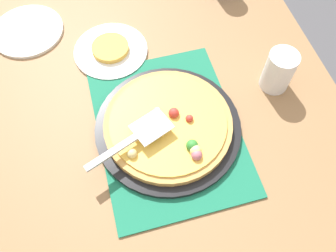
# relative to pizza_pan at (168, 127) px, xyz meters

# --- Properties ---
(ground_plane) EXTENTS (8.00, 8.00, 0.00)m
(ground_plane) POSITION_rel_pizza_pan_xyz_m (0.00, 0.00, -0.76)
(ground_plane) COLOR #4C4C51
(dining_table) EXTENTS (1.40, 1.00, 0.75)m
(dining_table) POSITION_rel_pizza_pan_xyz_m (0.00, 0.00, -0.12)
(dining_table) COLOR olive
(dining_table) RESTS_ON ground_plane
(placemat) EXTENTS (0.48, 0.36, 0.01)m
(placemat) POSITION_rel_pizza_pan_xyz_m (0.00, 0.00, -0.01)
(placemat) COLOR #196B4C
(placemat) RESTS_ON dining_table
(pizza_pan) EXTENTS (0.38, 0.38, 0.01)m
(pizza_pan) POSITION_rel_pizza_pan_xyz_m (0.00, 0.00, 0.00)
(pizza_pan) COLOR black
(pizza_pan) RESTS_ON placemat
(pizza) EXTENTS (0.33, 0.33, 0.05)m
(pizza) POSITION_rel_pizza_pan_xyz_m (0.00, 0.00, 0.02)
(pizza) COLOR tan
(pizza) RESTS_ON pizza_pan
(plate_near_left) EXTENTS (0.22, 0.22, 0.01)m
(plate_near_left) POSITION_rel_pizza_pan_xyz_m (-0.30, -0.10, -0.01)
(plate_near_left) COLOR white
(plate_near_left) RESTS_ON dining_table
(plate_side) EXTENTS (0.22, 0.22, 0.01)m
(plate_side) POSITION_rel_pizza_pan_xyz_m (-0.45, -0.33, -0.01)
(plate_side) COLOR white
(plate_side) RESTS_ON dining_table
(served_slice_left) EXTENTS (0.11, 0.11, 0.02)m
(served_slice_left) POSITION_rel_pizza_pan_xyz_m (-0.30, -0.10, 0.01)
(served_slice_left) COLOR gold
(served_slice_left) RESTS_ON plate_near_left
(cup_far) EXTENTS (0.08, 0.08, 0.12)m
(cup_far) POSITION_rel_pizza_pan_xyz_m (-0.07, 0.33, 0.05)
(cup_far) COLOR white
(cup_far) RESTS_ON dining_table
(pizza_server) EXTENTS (0.13, 0.23, 0.01)m
(pizza_server) POSITION_rel_pizza_pan_xyz_m (0.04, -0.09, 0.06)
(pizza_server) COLOR silver
(pizza_server) RESTS_ON pizza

